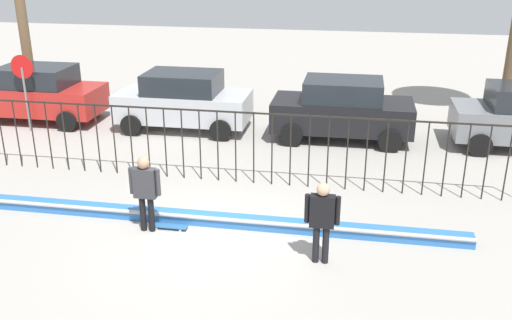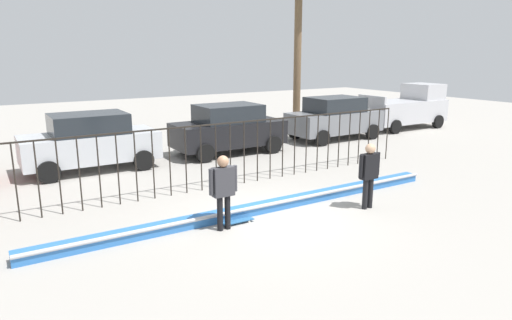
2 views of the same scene
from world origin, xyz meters
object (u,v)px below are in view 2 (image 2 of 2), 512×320
(skateboarder, at_px, (223,186))
(parked_car_black, at_px, (228,128))
(parked_car_silver, at_px, (90,141))
(parked_car_gray, at_px, (334,118))
(pickup_truck, at_px, (406,108))
(skateboard, at_px, (237,221))
(camera_operator, at_px, (369,170))

(skateboarder, height_order, parked_car_black, parked_car_black)
(parked_car_silver, distance_m, parked_car_black, 5.14)
(parked_car_gray, bearing_deg, skateboarder, -145.46)
(skateboarder, bearing_deg, pickup_truck, 12.10)
(skateboard, relative_size, parked_car_gray, 0.19)
(camera_operator, distance_m, pickup_truck, 13.49)
(skateboarder, distance_m, parked_car_gray, 11.63)
(skateboard, relative_size, parked_car_silver, 0.19)
(camera_operator, xyz_separation_m, parked_car_black, (0.09, 7.54, -0.03))
(skateboarder, height_order, skateboard, skateboarder)
(parked_car_black, bearing_deg, parked_car_gray, -0.47)
(skateboard, height_order, parked_car_silver, parked_car_silver)
(camera_operator, bearing_deg, parked_car_black, -41.93)
(parked_car_gray, height_order, pickup_truck, pickup_truck)
(parked_car_black, xyz_separation_m, pickup_truck, (10.73, 0.51, 0.06))
(skateboard, xyz_separation_m, camera_operator, (3.32, -0.79, 0.94))
(parked_car_black, bearing_deg, camera_operator, -92.07)
(parked_car_black, bearing_deg, parked_car_silver, 177.47)
(parked_car_silver, bearing_deg, parked_car_black, -2.67)
(camera_operator, bearing_deg, skateboarder, 39.01)
(skateboard, distance_m, parked_car_silver, 7.12)
(parked_car_silver, height_order, pickup_truck, pickup_truck)
(parked_car_black, bearing_deg, pickup_truck, 1.37)
(pickup_truck, bearing_deg, camera_operator, -148.91)
(camera_operator, bearing_deg, parked_car_silver, -7.76)
(camera_operator, distance_m, parked_car_silver, 9.16)
(parked_car_black, bearing_deg, skateboarder, -120.51)
(skateboarder, distance_m, pickup_truck, 16.35)
(skateboarder, xyz_separation_m, pickup_truck, (14.57, 7.40, 0.02))
(skateboarder, relative_size, parked_car_gray, 0.39)
(skateboard, xyz_separation_m, parked_car_silver, (-1.73, 6.85, 0.91))
(skateboard, xyz_separation_m, pickup_truck, (14.15, 7.26, 0.98))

